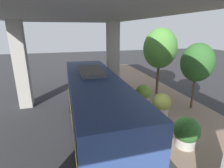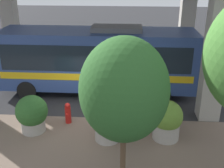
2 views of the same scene
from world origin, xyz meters
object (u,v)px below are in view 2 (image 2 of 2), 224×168
Objects in this scene: bus at (98,57)px; fire_hydrant at (68,113)px; planter_back at (167,120)px; street_tree_far at (124,90)px; planter_front at (107,120)px; planter_middle at (32,114)px.

bus is 3.88m from fire_hydrant.
street_tree_far is at bearing 153.79° from planter_back.
planter_front is 1.08× the size of planter_middle.
fire_hydrant is (-3.47, 0.92, -1.48)m from bus.
bus reaches higher than planter_middle.
fire_hydrant is at bearing -59.54° from planter_middle.
planter_middle is (-4.23, 2.23, -1.15)m from bus.
fire_hydrant is 2.22m from planter_front.
fire_hydrant is 5.77m from street_tree_far.
bus reaches higher than fire_hydrant.
planter_front reaches higher than planter_back.
planter_front reaches higher than planter_middle.
planter_back is at bearing -143.65° from bus.
bus reaches higher than planter_front.
planter_back reaches higher than fire_hydrant.
bus is at bearing 36.35° from planter_back.
planter_middle is 5.82m from street_tree_far.
planter_back reaches higher than planter_middle.
street_tree_far is (-3.44, -3.84, 2.70)m from planter_middle.
planter_middle is at bearing 152.24° from bus.
planter_front is 0.35× the size of street_tree_far.
planter_front is at bearing -97.53° from planter_middle.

